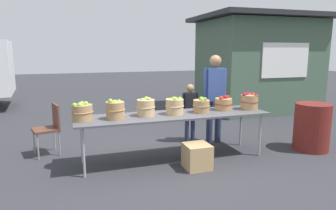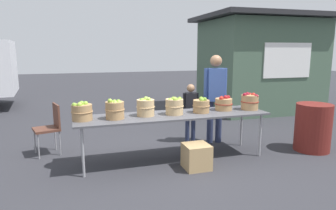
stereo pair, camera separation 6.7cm
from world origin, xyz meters
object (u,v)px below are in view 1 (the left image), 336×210
Objects in this scene: apple_basket_green_4 at (201,106)px; apple_basket_red_0 at (223,104)px; apple_basket_green_0 at (82,112)px; apple_basket_green_3 at (175,106)px; market_table at (174,116)px; vendor_adult at (215,92)px; apple_basket_red_1 at (249,101)px; folding_chair at (50,125)px; produce_crate at (197,156)px; child_customer at (190,108)px; trash_barrel at (312,127)px; apple_basket_green_1 at (115,110)px; apple_basket_green_2 at (146,107)px.

apple_basket_green_4 is 0.94× the size of apple_basket_red_0.
apple_basket_green_0 is 1.42m from apple_basket_green_3.
apple_basket_green_3 is at bearing -27.88° from market_table.
vendor_adult is at bearing 32.11° from apple_basket_green_3.
vendor_adult reaches higher than apple_basket_red_1.
vendor_adult is at bearing 69.93° from folding_chair.
apple_basket_green_4 is at bearing 59.90° from produce_crate.
apple_basket_green_0 is at bearing 32.16° from child_customer.
apple_basket_red_1 is 0.36× the size of folding_chair.
apple_basket_green_4 is at bearing 0.09° from apple_basket_green_3.
vendor_adult is at bearing 14.29° from apple_basket_green_0.
apple_basket_red_0 is at bearing 37.55° from produce_crate.
market_table is 0.17m from apple_basket_green_3.
child_customer is at bearing -4.84° from vendor_adult.
market_table is 9.85× the size of apple_basket_green_0.
apple_basket_green_3 is 0.18× the size of vendor_adult.
trash_barrel is at bearing 157.03° from vendor_adult.
produce_crate is at bearing -66.98° from market_table.
apple_basket_green_1 is 2.32m from apple_basket_red_1.
child_customer reaches higher than produce_crate.
vendor_adult is 1.61m from produce_crate.
apple_basket_green_3 reaches higher than apple_basket_green_4.
vendor_adult reaches higher than folding_chair.
market_table is at bearing 179.55° from apple_basket_red_1.
apple_basket_green_1 is 0.37× the size of folding_chair.
folding_chair is 1.03× the size of trash_barrel.
apple_basket_green_3 is 1.05× the size of apple_basket_green_4.
apple_basket_red_1 is (2.32, 0.02, -0.01)m from apple_basket_green_1.
apple_basket_green_3 is 1.22m from vendor_adult.
apple_basket_red_0 is at bearing 10.43° from apple_basket_green_4.
folding_chair is at bearing 149.65° from apple_basket_green_2.
apple_basket_green_0 is 2.53m from vendor_adult.
apple_basket_green_0 is 1.01× the size of apple_basket_red_1.
apple_basket_red_1 is at bearing -1.32° from apple_basket_green_2.
folding_chair is at bearing 5.57° from vendor_adult.
apple_basket_green_4 is 0.46m from apple_basket_red_0.
trash_barrel reaches higher than market_table.
vendor_adult reaches higher than apple_basket_green_0.
apple_basket_green_1 is 3.47m from trash_barrel.
apple_basket_red_0 is at bearing 1.88° from apple_basket_green_2.
market_table is at bearing 152.12° from apple_basket_green_3.
child_customer is 2.20m from trash_barrel.
folding_chair reaches higher than produce_crate.
folding_chair is at bearing 164.06° from apple_basket_red_0.
apple_basket_green_0 is at bearing 173.99° from apple_basket_green_1.
apple_basket_green_0 is at bearing 179.48° from apple_basket_red_1.
child_customer reaches higher than apple_basket_green_2.
vendor_adult is 1.95× the size of folding_chair.
apple_basket_green_2 reaches higher than apple_basket_red_1.
apple_basket_green_2 is (-0.45, 0.03, 0.17)m from market_table.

